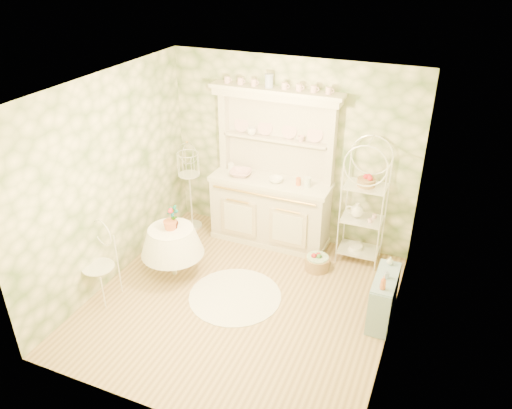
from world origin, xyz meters
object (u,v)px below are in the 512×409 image
at_px(side_shelf, 383,298).
at_px(birdcage_stand, 190,187).
at_px(round_table, 173,253).
at_px(bakers_rack, 364,203).
at_px(cafe_chair, 98,266).
at_px(floor_basket, 317,263).
at_px(kitchen_dresser, 271,171).

relative_size(side_shelf, birdcage_stand, 0.52).
bearing_deg(birdcage_stand, round_table, -71.91).
distance_m(bakers_rack, round_table, 2.65).
xyz_separation_m(side_shelf, round_table, (-2.76, -0.17, 0.03)).
xyz_separation_m(cafe_chair, floor_basket, (2.36, 1.64, -0.36)).
height_order(round_table, floor_basket, round_table).
height_order(kitchen_dresser, bakers_rack, kitchen_dresser).
relative_size(bakers_rack, round_table, 2.65).
xyz_separation_m(bakers_rack, birdcage_stand, (-2.62, -0.12, -0.21)).
bearing_deg(floor_basket, side_shelf, -34.58).
bearing_deg(kitchen_dresser, birdcage_stand, -175.12).
bearing_deg(round_table, side_shelf, 3.58).
bearing_deg(bakers_rack, kitchen_dresser, 179.77).
bearing_deg(round_table, bakers_rack, 30.82).
bearing_deg(floor_basket, round_table, -153.82).
relative_size(cafe_chair, birdcage_stand, 0.66).
relative_size(bakers_rack, cafe_chair, 1.97).
distance_m(kitchen_dresser, floor_basket, 1.44).
distance_m(kitchen_dresser, cafe_chair, 2.65).
xyz_separation_m(bakers_rack, floor_basket, (-0.47, -0.46, -0.80)).
height_order(side_shelf, round_table, round_table).
height_order(kitchen_dresser, floor_basket, kitchen_dresser).
relative_size(kitchen_dresser, cafe_chair, 2.49).
relative_size(kitchen_dresser, round_table, 3.35).
bearing_deg(floor_basket, bakers_rack, 44.77).
relative_size(cafe_chair, floor_basket, 2.97).
bearing_deg(cafe_chair, floor_basket, 51.18).
xyz_separation_m(bakers_rack, cafe_chair, (-2.82, -2.10, -0.45)).
bearing_deg(kitchen_dresser, side_shelf, -31.25).
bearing_deg(kitchen_dresser, floor_basket, -27.14).
xyz_separation_m(side_shelf, floor_basket, (-1.00, 0.69, -0.21)).
relative_size(kitchen_dresser, floor_basket, 7.40).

